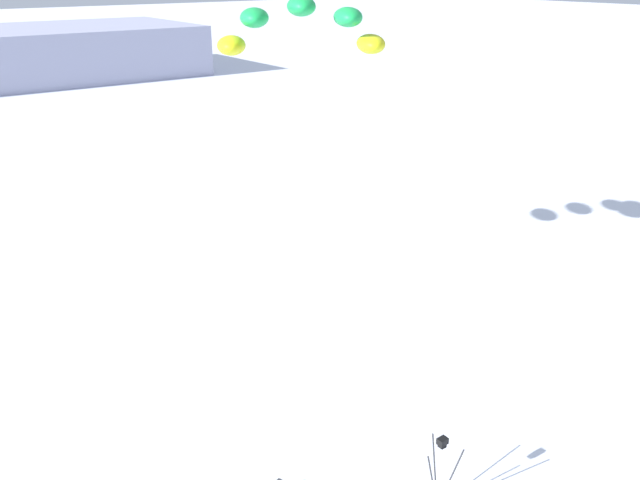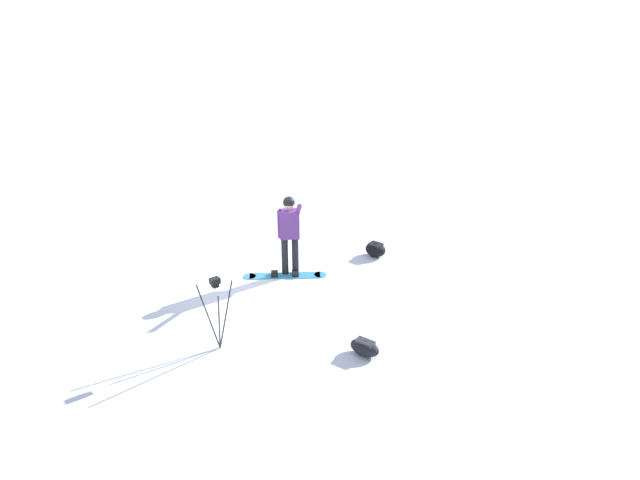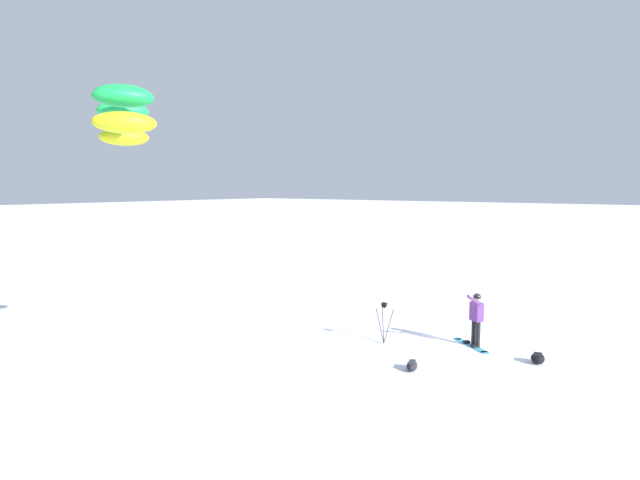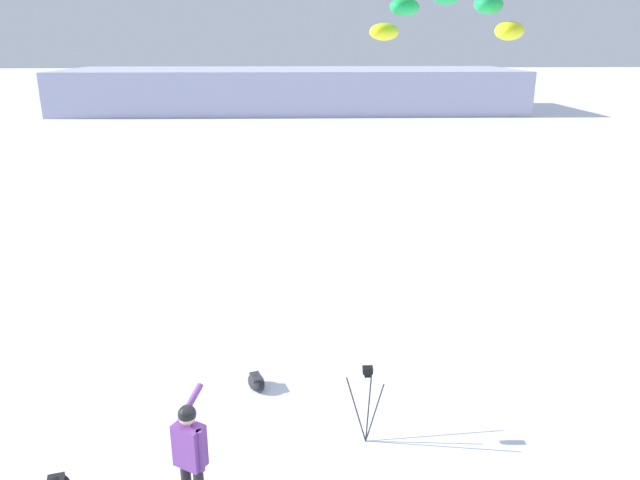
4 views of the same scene
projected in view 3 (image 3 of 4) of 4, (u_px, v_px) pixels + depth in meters
The scene contains 7 objects.
ground_plane at pixel (453, 343), 16.56m from camera, with size 300.00×300.00×0.00m, color white.
snowboarder at pixel (476, 314), 16.05m from camera, with size 0.78×0.48×1.78m.
snowboard at pixel (470, 345), 16.24m from camera, with size 1.11×1.49×0.10m.
traction_kite at pixel (124, 113), 11.48m from camera, with size 3.06×3.93×1.27m.
gear_bag_large at pixel (412, 365), 14.03m from camera, with size 0.60×0.45×0.28m.
camera_tripod at pixel (384, 314), 16.38m from camera, with size 0.59×0.58×1.37m.
gear_bag_small at pixel (538, 358), 14.58m from camera, with size 0.55×0.49×0.31m.
Camera 3 is at (15.51, 6.19, 5.15)m, focal length 28.03 mm.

